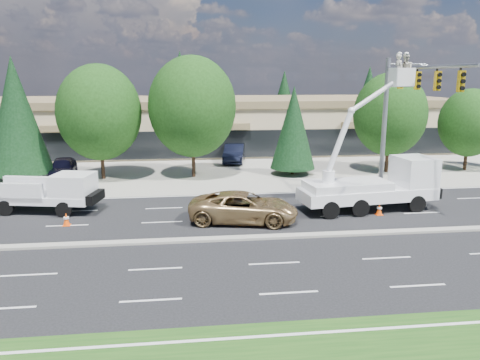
{
  "coord_description": "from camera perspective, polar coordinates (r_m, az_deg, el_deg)",
  "views": [
    {
      "loc": [
        -3.67,
        -21.54,
        7.77
      ],
      "look_at": [
        -0.78,
        2.55,
        2.4
      ],
      "focal_mm": 35.0,
      "sensor_mm": 36.0,
      "label": 1
    }
  ],
  "objects": [
    {
      "name": "ground",
      "position": [
        23.19,
        2.69,
        -7.11
      ],
      "size": [
        140.0,
        140.0,
        0.0
      ],
      "primitive_type": "plane",
      "color": "black",
      "rests_on": "ground"
    },
    {
      "name": "tree_front_f",
      "position": [
        40.28,
        17.8,
        7.63
      ],
      "size": [
        5.88,
        5.88,
        8.16
      ],
      "color": "#332114",
      "rests_on": "ground"
    },
    {
      "name": "utility_pickup",
      "position": [
        29.56,
        -22.1,
        -1.82
      ],
      "size": [
        6.26,
        3.34,
        2.28
      ],
      "rotation": [
        0.0,
        0.0,
        -0.2
      ],
      "color": "white",
      "rests_on": "ground"
    },
    {
      "name": "tree_front_c",
      "position": [
        37.18,
        -16.77,
        7.88
      ],
      "size": [
        6.31,
        6.31,
        8.75
      ],
      "color": "#332114",
      "rests_on": "ground"
    },
    {
      "name": "tree_back_a",
      "position": [
        65.23,
        -19.75,
        8.77
      ],
      "size": [
        4.13,
        4.13,
        8.15
      ],
      "color": "#332114",
      "rests_on": "ground"
    },
    {
      "name": "traffic_cone_a",
      "position": [
        26.65,
        -20.42,
        -4.52
      ],
      "size": [
        0.4,
        0.4,
        0.7
      ],
      "color": "#FB4B07",
      "rests_on": "ground"
    },
    {
      "name": "tree_front_b",
      "position": [
        38.67,
        -25.61,
        7.14
      ],
      "size": [
        4.72,
        4.72,
        9.3
      ],
      "color": "#332114",
      "rests_on": "ground"
    },
    {
      "name": "concrete_apron",
      "position": [
        42.42,
        -1.75,
        1.93
      ],
      "size": [
        140.0,
        22.0,
        0.01
      ],
      "primitive_type": "cube",
      "color": "#99978B",
      "rests_on": "ground"
    },
    {
      "name": "signal_mast",
      "position": [
        31.75,
        18.97,
        8.72
      ],
      "size": [
        2.76,
        10.16,
        9.0
      ],
      "color": "gray",
      "rests_on": "ground"
    },
    {
      "name": "minivan",
      "position": [
        25.51,
        0.44,
        -3.34
      ],
      "size": [
        6.32,
        3.86,
        1.64
      ],
      "primitive_type": "imported",
      "rotation": [
        0.0,
        0.0,
        1.37
      ],
      "color": "#9D7C4B",
      "rests_on": "ground"
    },
    {
      "name": "strip_mall",
      "position": [
        51.88,
        -2.76,
        7.0
      ],
      "size": [
        50.4,
        15.4,
        5.5
      ],
      "color": "tan",
      "rests_on": "ground"
    },
    {
      "name": "tree_front_g",
      "position": [
        43.7,
        26.17,
        6.27
      ],
      "size": [
        4.94,
        4.94,
        6.85
      ],
      "color": "#332114",
      "rests_on": "ground"
    },
    {
      "name": "traffic_cone_d",
      "position": [
        28.03,
        16.61,
        -3.43
      ],
      "size": [
        0.4,
        0.4,
        0.7
      ],
      "color": "#FB4B07",
      "rests_on": "ground"
    },
    {
      "name": "tree_back_d",
      "position": [
        68.59,
        15.38,
        9.68
      ],
      "size": [
        4.68,
        4.68,
        9.22
      ],
      "color": "#332114",
      "rests_on": "ground"
    },
    {
      "name": "parked_car_east",
      "position": [
        43.34,
        -0.71,
        3.28
      ],
      "size": [
        2.67,
        5.33,
        1.68
      ],
      "primitive_type": "imported",
      "rotation": [
        0.0,
        0.0,
        -0.18
      ],
      "color": "black",
      "rests_on": "ground"
    },
    {
      "name": "parked_car_west",
      "position": [
        39.37,
        -20.77,
        1.45
      ],
      "size": [
        2.34,
        4.8,
        1.58
      ],
      "primitive_type": "imported",
      "rotation": [
        0.0,
        0.0,
        0.11
      ],
      "color": "black",
      "rests_on": "ground"
    },
    {
      "name": "tree_back_b",
      "position": [
        63.57,
        -7.25,
        10.75
      ],
      "size": [
        5.63,
        5.63,
        11.11
      ],
      "color": "#332114",
      "rests_on": "ground"
    },
    {
      "name": "traffic_cone_c",
      "position": [
        26.84,
        5.24,
        -3.64
      ],
      "size": [
        0.4,
        0.4,
        0.7
      ],
      "color": "#FB4B07",
      "rests_on": "ground"
    },
    {
      "name": "traffic_cone_b",
      "position": [
        26.23,
        -1.89,
        -3.98
      ],
      "size": [
        0.4,
        0.4,
        0.7
      ],
      "color": "#FB4B07",
      "rests_on": "ground"
    },
    {
      "name": "tree_front_d",
      "position": [
        36.62,
        -5.84,
        8.87
      ],
      "size": [
        6.78,
        6.78,
        9.41
      ],
      "color": "#332114",
      "rests_on": "ground"
    },
    {
      "name": "road_median",
      "position": [
        23.17,
        2.7,
        -6.97
      ],
      "size": [
        120.0,
        0.55,
        0.12
      ],
      "primitive_type": "cube",
      "color": "#99978B",
      "rests_on": "ground"
    },
    {
      "name": "bucket_truck",
      "position": [
        28.8,
        16.47,
        0.21
      ],
      "size": [
        8.32,
        3.42,
        9.13
      ],
      "rotation": [
        0.0,
        0.0,
        0.12
      ],
      "color": "white",
      "rests_on": "ground"
    },
    {
      "name": "tree_back_c",
      "position": [
        65.07,
        5.38,
        9.64
      ],
      "size": [
        4.36,
        4.36,
        8.59
      ],
      "color": "#332114",
      "rests_on": "ground"
    },
    {
      "name": "tree_front_e",
      "position": [
        37.77,
        6.52,
        6.37
      ],
      "size": [
        3.6,
        3.6,
        7.09
      ],
      "color": "#332114",
      "rests_on": "ground"
    }
  ]
}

